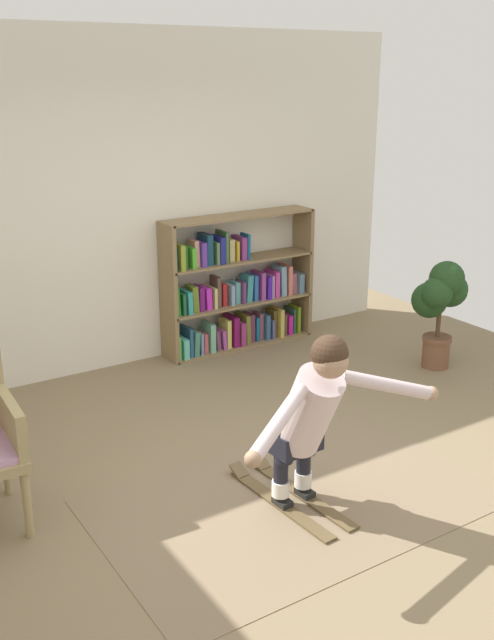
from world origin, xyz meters
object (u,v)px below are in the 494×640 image
at_px(person_skier, 312,410).
at_px(bookshelf, 235,293).
at_px(potted_plant, 440,299).
at_px(skis_pair, 288,496).

bearing_deg(person_skier, bookshelf, 67.09).
xyz_separation_m(bookshelf, potted_plant, (1.24, -1.42, 0.09)).
relative_size(skis_pair, person_skier, 0.69).
xyz_separation_m(bookshelf, skis_pair, (-1.15, -2.48, -0.52)).
bearing_deg(person_skier, skis_pair, 93.50).
xyz_separation_m(skis_pair, person_skier, (0.01, -0.20, 0.67)).
height_order(bookshelf, potted_plant, bookshelf).
xyz_separation_m(potted_plant, skis_pair, (-2.39, -1.06, -0.61)).
bearing_deg(potted_plant, bookshelf, 131.14).
bearing_deg(potted_plant, person_skier, -152.07).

